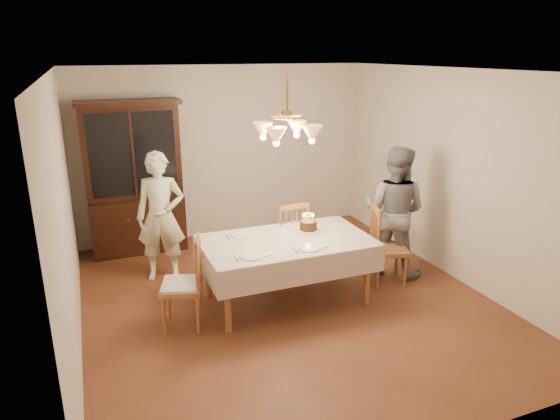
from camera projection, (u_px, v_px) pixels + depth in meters
name	position (u px, v px, depth m)	size (l,w,h in m)	color
ground	(286.00, 300.00, 5.85)	(5.00, 5.00, 0.00)	#5A2D19
room_shell	(287.00, 168.00, 5.37)	(5.00, 5.00, 5.00)	white
dining_table	(286.00, 246.00, 5.64)	(1.90, 1.10, 0.76)	brown
china_hutch	(134.00, 181.00, 7.04)	(1.38, 0.54, 2.16)	black
chair_far_side	(288.00, 242.00, 6.41)	(0.46, 0.44, 1.00)	brown
chair_left_end	(182.00, 286.00, 5.18)	(0.53, 0.54, 1.00)	brown
chair_right_end	(388.00, 250.00, 6.16)	(0.53, 0.55, 1.00)	brown
elderly_woman	(161.00, 217.00, 6.20)	(0.60, 0.39, 1.64)	white
adult_in_grey	(394.00, 211.00, 6.36)	(0.82, 0.64, 1.68)	slate
birthday_cake	(308.00, 226.00, 5.88)	(0.30, 0.30, 0.21)	white
place_setting_near_left	(253.00, 256.00, 5.16)	(0.39, 0.24, 0.02)	white
place_setting_near_right	(310.00, 248.00, 5.37)	(0.39, 0.24, 0.02)	white
place_setting_far_left	(242.00, 235.00, 5.75)	(0.38, 0.23, 0.02)	white
chandelier	(287.00, 132.00, 5.25)	(0.62, 0.62, 0.73)	#BF8C3F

